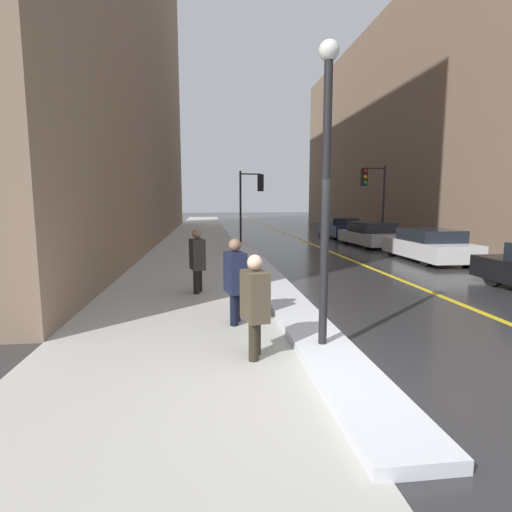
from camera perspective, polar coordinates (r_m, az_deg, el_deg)
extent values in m
plane|color=#2D2D30|center=(5.09, 10.47, -17.93)|extent=(160.00, 160.00, 0.00)
cube|color=#B2AFA8|center=(19.50, -8.61, 1.20)|extent=(4.00, 80.00, 0.01)
cube|color=gold|center=(20.23, 8.64, 1.42)|extent=(0.16, 80.00, 0.00)
cube|color=silver|center=(11.88, 1.26, -2.57)|extent=(0.84, 17.72, 0.14)
cube|color=#846B56|center=(26.84, -21.10, 28.58)|extent=(6.00, 36.00, 23.92)
cube|color=#846B56|center=(30.47, 22.40, 16.63)|extent=(6.00, 36.00, 14.42)
cylinder|color=black|center=(5.71, 9.88, 6.21)|extent=(0.12, 0.12, 4.11)
sphere|color=silver|center=(6.05, 10.40, 26.91)|extent=(0.28, 0.28, 0.28)
cylinder|color=black|center=(21.41, -2.23, 6.95)|extent=(0.11, 0.11, 3.81)
cylinder|color=black|center=(21.57, -0.79, 11.63)|extent=(1.10, 0.19, 0.07)
cube|color=black|center=(21.67, 0.66, 10.43)|extent=(0.32, 0.23, 0.90)
sphere|color=red|center=(21.80, 0.58, 11.17)|extent=(0.19, 0.19, 0.19)
sphere|color=orange|center=(21.78, 0.58, 10.41)|extent=(0.19, 0.19, 0.19)
sphere|color=green|center=(21.77, 0.58, 9.65)|extent=(0.19, 0.19, 0.19)
cylinder|color=black|center=(22.01, 17.73, 6.94)|extent=(0.11, 0.11, 4.06)
cylinder|color=black|center=(21.85, 16.61, 11.93)|extent=(1.10, 0.08, 0.07)
cube|color=black|center=(21.61, 15.20, 10.83)|extent=(0.30, 0.20, 0.90)
sphere|color=red|center=(21.52, 15.35, 11.61)|extent=(0.19, 0.19, 0.19)
sphere|color=orange|center=(21.50, 15.33, 10.84)|extent=(0.19, 0.19, 0.19)
sphere|color=green|center=(21.48, 15.30, 10.08)|extent=(0.19, 0.19, 0.19)
cylinder|color=#2A241B|center=(5.82, 0.02, -10.28)|extent=(0.14, 0.14, 0.79)
cylinder|color=#2A241B|center=(5.58, -0.35, -11.05)|extent=(0.14, 0.14, 0.79)
cube|color=#473D2D|center=(5.56, -0.17, -5.71)|extent=(0.39, 0.53, 0.69)
sphere|color=beige|center=(5.47, -0.17, -0.91)|extent=(0.21, 0.21, 0.21)
cylinder|color=black|center=(7.36, -2.80, -6.27)|extent=(0.15, 0.15, 0.83)
cylinder|color=black|center=(7.11, -3.15, -6.76)|extent=(0.15, 0.15, 0.83)
cube|color=#191E38|center=(7.12, -3.00, -2.36)|extent=(0.41, 0.56, 0.73)
sphere|color=#8C664C|center=(7.05, -3.03, 1.60)|extent=(0.23, 0.23, 0.23)
cylinder|color=black|center=(9.87, -8.14, -2.73)|extent=(0.15, 0.15, 0.83)
cylinder|color=black|center=(9.62, -8.53, -3.00)|extent=(0.15, 0.15, 0.83)
cube|color=#2D2823|center=(9.66, -8.39, 0.24)|extent=(0.41, 0.56, 0.73)
sphere|color=#8C664C|center=(9.61, -8.45, 3.16)|extent=(0.23, 0.23, 0.23)
cube|color=black|center=(10.02, -8.81, -0.41)|extent=(0.15, 0.24, 0.28)
cylinder|color=black|center=(12.19, 30.90, -2.08)|extent=(0.22, 0.70, 0.70)
cube|color=silver|center=(16.37, 23.35, 0.98)|extent=(1.83, 4.20, 0.60)
cube|color=black|center=(16.23, 23.63, 2.75)|extent=(1.66, 2.19, 0.44)
cylinder|color=black|center=(17.16, 18.95, 1.12)|extent=(0.20, 0.69, 0.69)
cylinder|color=black|center=(17.88, 23.44, 1.15)|extent=(0.20, 0.69, 0.69)
cylinder|color=black|center=(14.88, 23.20, -0.05)|extent=(0.20, 0.69, 0.69)
cylinder|color=black|center=(15.70, 28.13, 0.04)|extent=(0.20, 0.69, 0.69)
cube|color=#B2B2B7|center=(20.91, 16.04, 2.56)|extent=(2.05, 4.21, 0.56)
cube|color=black|center=(20.78, 16.22, 3.99)|extent=(1.81, 2.22, 0.50)
cylinder|color=black|center=(21.77, 12.69, 2.58)|extent=(0.26, 0.64, 0.63)
cylinder|color=black|center=(22.42, 16.46, 2.60)|extent=(0.26, 0.64, 0.63)
cylinder|color=black|center=(19.43, 15.53, 1.89)|extent=(0.26, 0.64, 0.63)
cylinder|color=black|center=(20.16, 19.64, 1.92)|extent=(0.26, 0.64, 0.63)
cube|color=navy|center=(25.56, 11.82, 3.73)|extent=(1.82, 4.26, 0.65)
cube|color=black|center=(25.43, 11.93, 4.92)|extent=(1.66, 2.22, 0.42)
cylinder|color=black|center=(26.60, 9.36, 3.65)|extent=(0.23, 0.70, 0.70)
cylinder|color=black|center=(27.06, 12.47, 3.64)|extent=(0.23, 0.70, 0.70)
cylinder|color=black|center=(24.08, 11.07, 3.19)|extent=(0.23, 0.70, 0.70)
cylinder|color=black|center=(24.59, 14.46, 3.18)|extent=(0.23, 0.70, 0.70)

